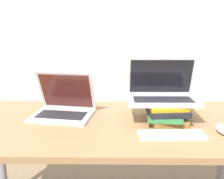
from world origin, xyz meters
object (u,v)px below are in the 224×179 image
book_stack (165,112)px  wireless_keyboard (172,135)px  laptop_on_books (162,92)px  laptop_left (64,107)px  mouse (224,130)px

book_stack → wireless_keyboard: 0.20m
laptop_on_books → wireless_keyboard: laptop_on_books is taller
wireless_keyboard → laptop_left: bearing=153.2°
mouse → laptop_left: bearing=163.4°
laptop_left → laptop_on_books: (0.55, -0.05, 0.10)m
laptop_left → wireless_keyboard: (0.56, -0.28, -0.04)m
laptop_left → wireless_keyboard: size_ratio=1.17×
book_stack → mouse: 0.30m
laptop_on_books → wireless_keyboard: bearing=-87.1°
book_stack → laptop_on_books: 0.11m
laptop_left → mouse: size_ratio=3.23×
wireless_keyboard → book_stack: bearing=88.8°
wireless_keyboard → mouse: size_ratio=2.77×
wireless_keyboard → mouse: mouse is taller
laptop_on_books → wireless_keyboard: size_ratio=1.21×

